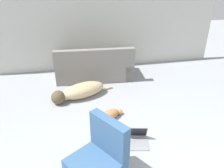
# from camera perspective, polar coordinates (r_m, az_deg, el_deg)

# --- Properties ---
(wall_back) EXTENTS (6.63, 0.06, 2.75)m
(wall_back) POSITION_cam_1_polar(r_m,az_deg,el_deg) (5.82, -4.35, 17.19)
(wall_back) COLOR beige
(wall_back) RESTS_ON ground_plane
(couch) EXTENTS (1.90, 0.99, 0.84)m
(couch) POSITION_cam_1_polar(r_m,az_deg,el_deg) (5.45, -4.58, 4.28)
(couch) COLOR gray
(couch) RESTS_ON ground_plane
(dog) EXTENTS (1.38, 0.72, 0.30)m
(dog) POSITION_cam_1_polar(r_m,az_deg,el_deg) (4.65, -8.43, -1.86)
(dog) COLOR tan
(dog) RESTS_ON ground_plane
(cat) EXTENTS (0.52, 0.32, 0.17)m
(cat) POSITION_cam_1_polar(r_m,az_deg,el_deg) (4.01, -0.22, -7.84)
(cat) COLOR #BC7A47
(cat) RESTS_ON ground_plane
(laptop_open) EXTENTS (0.41, 0.41, 0.25)m
(laptop_open) POSITION_cam_1_polar(r_m,az_deg,el_deg) (3.54, 6.39, -13.63)
(laptop_open) COLOR gray
(laptop_open) RESTS_ON ground_plane
(side_chair) EXTENTS (0.79, 0.79, 0.88)m
(side_chair) POSITION_cam_1_polar(r_m,az_deg,el_deg) (2.84, -3.63, -20.46)
(side_chair) COLOR #385B84
(side_chair) RESTS_ON ground_plane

